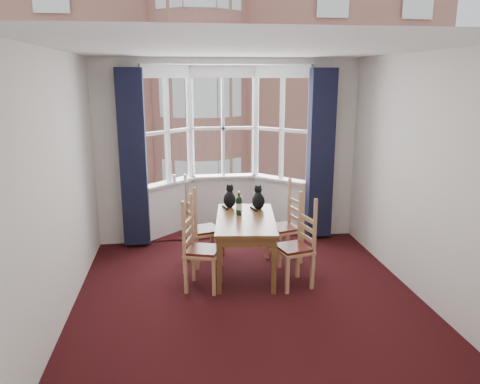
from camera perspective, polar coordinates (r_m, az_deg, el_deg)
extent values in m
plane|color=black|center=(5.52, 1.21, -13.31)|extent=(4.50, 4.50, 0.00)
plane|color=white|center=(4.92, 1.38, 17.11)|extent=(4.50, 4.50, 0.00)
plane|color=silver|center=(5.13, -21.37, 0.27)|extent=(0.00, 4.50, 4.50)
plane|color=silver|center=(5.69, 21.60, 1.53)|extent=(0.00, 4.50, 4.50)
plane|color=silver|center=(2.93, 8.16, -8.82)|extent=(4.00, 0.00, 4.00)
cube|color=silver|center=(7.24, -14.61, 4.54)|extent=(0.70, 0.12, 2.80)
cube|color=silver|center=(7.58, 11.07, 5.13)|extent=(0.70, 0.12, 2.80)
cube|color=#161933|center=(7.05, -12.89, 3.97)|extent=(0.38, 0.22, 2.60)
cube|color=#161933|center=(7.35, 9.79, 4.52)|extent=(0.38, 0.22, 2.60)
cube|color=brown|center=(6.06, 0.68, -3.38)|extent=(0.92, 1.48, 0.04)
cube|color=brown|center=(5.58, -2.56, -9.01)|extent=(0.07, 0.07, 0.70)
cube|color=brown|center=(6.79, -2.17, -4.75)|extent=(0.07, 0.07, 0.70)
cube|color=brown|center=(5.60, 4.15, -8.97)|extent=(0.07, 0.07, 0.70)
cube|color=brown|center=(6.81, 3.30, -4.73)|extent=(0.07, 0.07, 0.70)
cube|color=tan|center=(5.69, -4.53, -7.18)|extent=(0.51, 0.52, 0.06)
cube|color=#4D170D|center=(5.69, -4.53, -7.04)|extent=(0.46, 0.47, 0.03)
cube|color=tan|center=(6.43, -4.36, -4.67)|extent=(0.50, 0.51, 0.06)
cube|color=#4D170D|center=(6.42, -4.37, -4.55)|extent=(0.45, 0.46, 0.03)
cube|color=tan|center=(5.78, 6.53, -6.89)|extent=(0.49, 0.51, 0.06)
cube|color=#4D170D|center=(5.78, 6.53, -6.75)|extent=(0.44, 0.46, 0.03)
cube|color=tan|center=(6.52, 5.41, -4.42)|extent=(0.51, 0.52, 0.06)
cube|color=#4D170D|center=(6.52, 5.41, -4.30)|extent=(0.46, 0.47, 0.03)
ellipsoid|color=black|center=(6.53, -1.28, -0.97)|extent=(0.20, 0.25, 0.22)
sphere|color=black|center=(6.57, -1.25, 0.40)|extent=(0.12, 0.12, 0.10)
cone|color=black|center=(6.56, -1.51, 0.85)|extent=(0.04, 0.04, 0.05)
cone|color=black|center=(6.56, -1.00, 0.85)|extent=(0.04, 0.04, 0.05)
ellipsoid|color=black|center=(6.45, 2.25, -1.13)|extent=(0.20, 0.25, 0.23)
sphere|color=black|center=(6.50, 2.22, 0.29)|extent=(0.12, 0.12, 0.11)
cone|color=black|center=(6.48, 1.96, 0.75)|extent=(0.04, 0.04, 0.05)
cone|color=black|center=(6.49, 2.49, 0.75)|extent=(0.04, 0.04, 0.05)
cylinder|color=black|center=(6.16, -0.14, -1.79)|extent=(0.08, 0.08, 0.23)
sphere|color=black|center=(6.13, -0.14, -0.82)|extent=(0.07, 0.07, 0.07)
cylinder|color=black|center=(6.12, -0.14, -0.43)|extent=(0.03, 0.03, 0.10)
cylinder|color=gold|center=(6.11, -0.14, -0.04)|extent=(0.03, 0.03, 0.02)
cylinder|color=silver|center=(6.16, -0.14, -1.74)|extent=(0.08, 0.08, 0.09)
cylinder|color=white|center=(7.62, -8.05, 1.69)|extent=(0.06, 0.06, 0.12)
cylinder|color=white|center=(7.65, -6.69, 1.76)|extent=(0.06, 0.06, 0.11)
plane|color=#333335|center=(38.07, -6.28, 0.92)|extent=(80.00, 80.00, 0.00)
cube|color=#AD6A59|center=(19.18, -5.39, 9.32)|extent=(18.00, 6.00, 14.00)
cylinder|color=#AD6A59|center=(16.19, -4.94, 8.48)|extent=(3.20, 3.20, 14.00)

